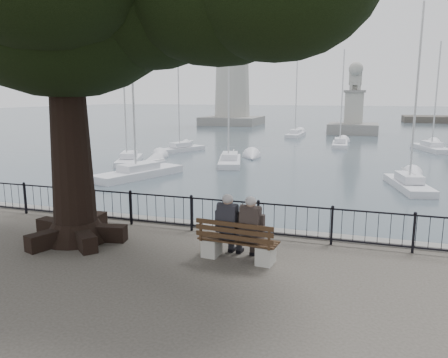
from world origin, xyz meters
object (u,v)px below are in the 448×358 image
at_px(bench, 237,246).
at_px(lighthouse, 232,51).
at_px(person_left, 230,228).
at_px(lion_monument, 354,116).
at_px(person_right, 252,231).

bearing_deg(bench, lighthouse, 107.16).
height_order(bench, person_left, person_left).
xyz_separation_m(lighthouse, lion_monument, (20.00, -12.07, -9.71)).
bearing_deg(person_left, lighthouse, 107.00).
bearing_deg(person_right, person_left, 174.98).
bearing_deg(bench, lion_monument, 88.77).
relative_size(bench, lighthouse, 0.07).
relative_size(person_left, lion_monument, 0.18).
relative_size(person_left, lighthouse, 0.06).
bearing_deg(person_left, bench, -30.14).
xyz_separation_m(person_left, person_right, (0.57, -0.05, 0.00)).
height_order(bench, lion_monument, lion_monument).
distance_m(person_left, person_right, 0.58).
distance_m(bench, lighthouse, 65.07).
bearing_deg(bench, person_right, 13.08).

